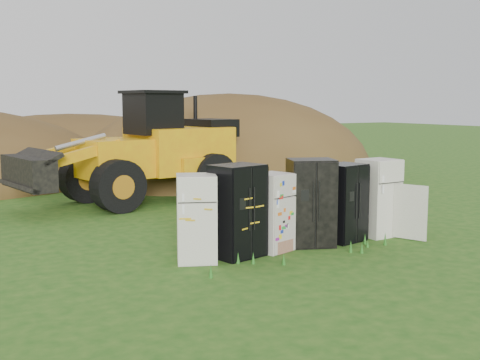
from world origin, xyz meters
The scene contains 10 objects.
ground centered at (0.00, 0.00, 0.00)m, with size 120.00×120.00×0.00m, color #1F4F15.
fridge_leftmost centered at (-2.42, 0.02, 0.87)m, with size 0.76×0.73×1.73m, color silver, non-canonical shape.
fridge_black_side centered at (-1.53, -0.04, 0.94)m, with size 0.99×0.78×1.89m, color black, non-canonical shape.
fridge_sticker centered at (-0.65, 0.01, 0.83)m, with size 0.74×0.68×1.65m, color silver, non-canonical shape.
fridge_dark_mid centered at (0.34, -0.01, 0.95)m, with size 0.98×0.80×1.91m, color black, non-canonical shape.
fridge_black_right centered at (1.24, -0.04, 0.88)m, with size 0.88×0.73×1.76m, color black, non-canonical shape.
fridge_open_door centered at (2.30, -0.03, 0.91)m, with size 0.82×0.76×1.81m, color silver, non-canonical shape.
wheel_loader centered at (-1.19, 7.22, 1.75)m, with size 7.22×2.93×3.49m, color orange, non-canonical shape.
dirt_mound_right centered at (4.83, 11.63, 0.00)m, with size 13.33×9.78×7.00m, color #4A3418.
dirt_mound_back centered at (-0.05, 18.63, 0.00)m, with size 15.76×10.51×5.18m, color #4A3418.
Camera 1 is at (-7.54, -10.42, 3.13)m, focal length 45.00 mm.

